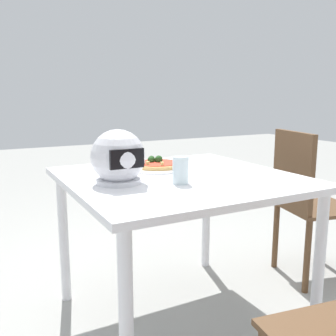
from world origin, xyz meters
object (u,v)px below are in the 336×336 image
pizza (157,164)px  drinking_glass (181,170)px  motorcycle_helmet (118,158)px  chair_side (305,197)px  dining_table (179,193)px

pizza → drinking_glass: drinking_glass is taller
motorcycle_helmet → chair_side: motorcycle_helmet is taller
drinking_glass → dining_table: bearing=-118.3°
pizza → chair_side: size_ratio=0.28×
motorcycle_helmet → drinking_glass: 0.27m
dining_table → motorcycle_helmet: motorcycle_helmet is taller
pizza → motorcycle_helmet: bearing=37.5°
drinking_glass → chair_side: chair_side is taller
motorcycle_helmet → dining_table: bearing=-177.0°
pizza → chair_side: chair_side is taller
drinking_glass → motorcycle_helmet: bearing=-28.9°
dining_table → chair_side: 0.89m
pizza → dining_table: bearing=94.5°
dining_table → drinking_glass: (0.08, 0.14, 0.14)m
dining_table → motorcycle_helmet: (0.31, 0.02, 0.19)m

